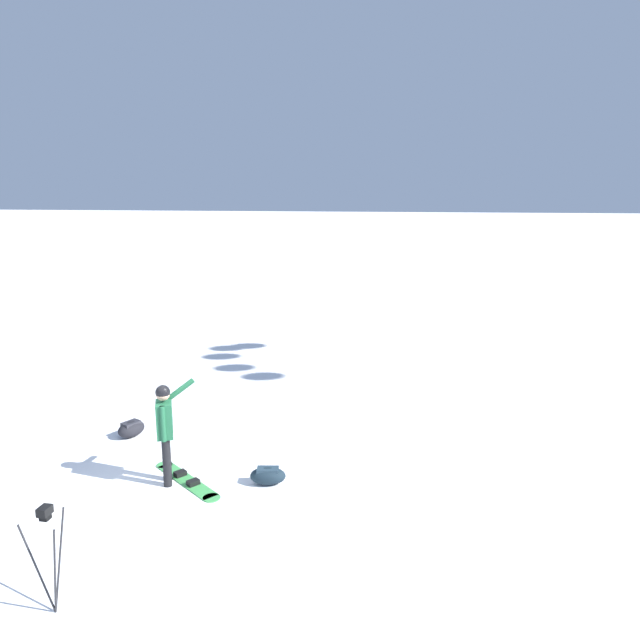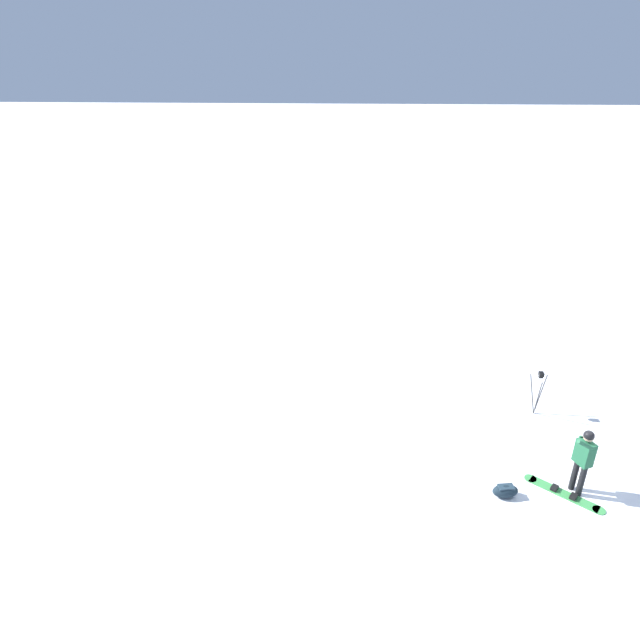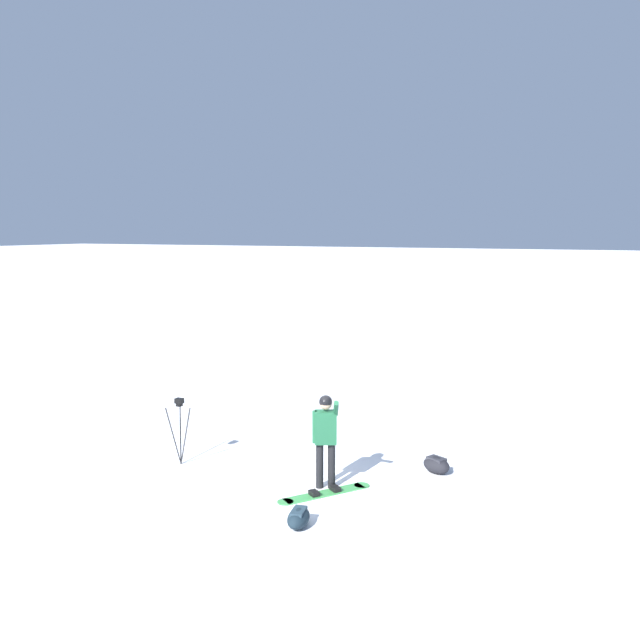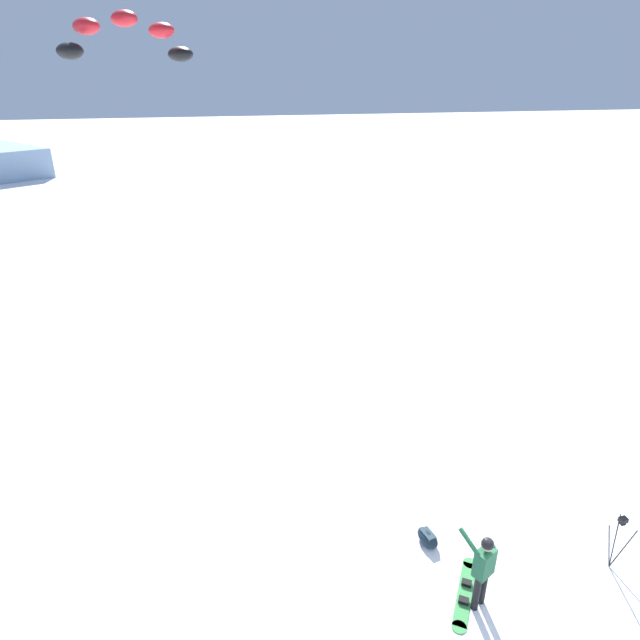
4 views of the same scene
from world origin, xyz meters
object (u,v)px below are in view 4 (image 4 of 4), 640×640
at_px(traction_kite, 126,36).
at_px(gear_bag_small, 428,537).
at_px(snowboard, 465,593).
at_px(camera_tripod, 619,532).
at_px(snowboarder, 484,565).

relative_size(traction_kite, gear_bag_small, 6.17).
height_order(snowboard, camera_tripod, camera_tripod).
xyz_separation_m(snowboarder, snowboard, (0.28, 0.11, -1.06)).
distance_m(traction_kite, camera_tripod, 17.87).
bearing_deg(camera_tripod, gear_bag_small, 65.20).
xyz_separation_m(snowboard, gear_bag_small, (1.41, 0.17, 0.14)).
relative_size(traction_kite, camera_tripod, 2.95).
bearing_deg(snowboarder, traction_kite, 25.66).
bearing_deg(snowboard, traction_kite, 25.76).
xyz_separation_m(snowboarder, traction_kite, (12.08, 5.80, 9.59)).
height_order(snowboarder, traction_kite, traction_kite).
bearing_deg(gear_bag_small, traction_kite, 27.99).
bearing_deg(gear_bag_small, snowboard, -173.14).
distance_m(snowboarder, traction_kite, 16.48).
bearing_deg(snowboarder, camera_tripod, -88.65).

